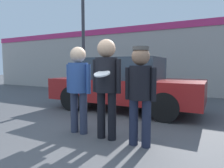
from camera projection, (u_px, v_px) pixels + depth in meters
ground_plane at (102, 140)px, 3.58m from camera, size 56.00×56.00×0.00m
storefront_building at (172, 59)px, 9.07m from camera, size 24.00×0.22×3.28m
person_left at (78, 82)px, 3.88m from camera, size 0.56×0.39×1.69m
person_middle_with_frisbee at (106, 79)px, 3.54m from camera, size 0.56×0.61×1.79m
person_right at (140, 87)px, 3.24m from camera, size 0.53×0.36×1.63m
parked_car_near at (124, 84)px, 6.00m from camera, size 4.44×1.79×1.57m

